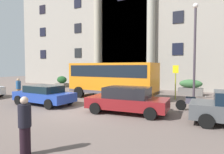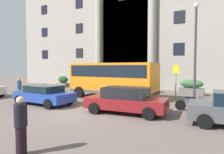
{
  "view_description": "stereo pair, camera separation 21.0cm",
  "coord_description": "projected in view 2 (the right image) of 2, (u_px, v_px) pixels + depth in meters",
  "views": [
    {
      "loc": [
        6.77,
        -8.8,
        2.55
      ],
      "look_at": [
        -0.11,
        4.47,
        1.77
      ],
      "focal_mm": 31.97,
      "sensor_mm": 36.0,
      "label": 1
    },
    {
      "loc": [
        6.96,
        -8.71,
        2.55
      ],
      "look_at": [
        -0.11,
        4.47,
        1.77
      ],
      "focal_mm": 31.97,
      "sensor_mm": 36.0,
      "label": 2
    }
  ],
  "objects": [
    {
      "name": "hedge_planter_entrance_left",
      "position": [
        63.0,
        82.0,
        25.01
      ],
      "size": [
        1.44,
        0.98,
        1.36
      ],
      "color": "slate",
      "rests_on": "ground_plane"
    },
    {
      "name": "hedge_planter_far_east",
      "position": [
        148.0,
        86.0,
        19.52
      ],
      "size": [
        1.55,
        0.99,
        1.33
      ],
      "color": "#6E6057",
      "rests_on": "ground_plane"
    },
    {
      "name": "hedge_planter_west",
      "position": [
        98.0,
        82.0,
        22.43
      ],
      "size": [
        1.6,
        0.71,
        1.63
      ],
      "color": "gray",
      "rests_on": "ground_plane"
    },
    {
      "name": "lamppost_plaza_centre",
      "position": [
        195.0,
        43.0,
        15.4
      ],
      "size": [
        0.4,
        0.4,
        7.45
      ],
      "color": "#3A323B",
      "rests_on": "ground_plane"
    },
    {
      "name": "parked_sedan_far",
      "position": [
        126.0,
        100.0,
        10.93
      ],
      "size": [
        4.48,
        2.33,
        1.43
      ],
      "rotation": [
        0.0,
        0.0,
        0.07
      ],
      "color": "maroon",
      "rests_on": "ground_plane"
    },
    {
      "name": "office_building_facade",
      "position": [
        160.0,
        10.0,
        25.95
      ],
      "size": [
        40.26,
        9.71,
        19.96
      ],
      "color": "gray",
      "rests_on": "ground_plane"
    },
    {
      "name": "parked_estate_mid",
      "position": [
        44.0,
        94.0,
        13.41
      ],
      "size": [
        4.31,
        2.18,
        1.29
      ],
      "rotation": [
        0.0,
        0.0,
        -0.05
      ],
      "color": "#213D99",
      "rests_on": "ground_plane"
    },
    {
      "name": "motorcycle_near_kerb",
      "position": [
        193.0,
        103.0,
        11.33
      ],
      "size": [
        2.02,
        0.55,
        0.89
      ],
      "rotation": [
        0.0,
        0.0,
        0.03
      ],
      "color": "black",
      "rests_on": "ground_plane"
    },
    {
      "name": "ground_plane",
      "position": [
        76.0,
        114.0,
        11.08
      ],
      "size": [
        80.0,
        64.0,
        0.12
      ],
      "primitive_type": "cube",
      "color": "#685952"
    },
    {
      "name": "pedestrian_man_red_shirt",
      "position": [
        19.0,
        88.0,
        15.82
      ],
      "size": [
        0.36,
        0.36,
        1.63
      ],
      "rotation": [
        0.0,
        0.0,
        6.11
      ],
      "color": "olive",
      "rests_on": "ground_plane"
    },
    {
      "name": "pedestrian_child_trailing",
      "position": [
        21.0,
        126.0,
        5.71
      ],
      "size": [
        0.36,
        0.36,
        1.7
      ],
      "rotation": [
        0.0,
        0.0,
        4.07
      ],
      "color": "black",
      "rests_on": "ground_plane"
    },
    {
      "name": "orange_minibus",
      "position": [
        113.0,
        77.0,
        16.12
      ],
      "size": [
        7.21,
        2.8,
        2.84
      ],
      "rotation": [
        0.0,
        0.0,
        -0.04
      ],
      "color": "orange",
      "rests_on": "ground_plane"
    },
    {
      "name": "bus_stop_sign",
      "position": [
        176.0,
        78.0,
        15.4
      ],
      "size": [
        0.44,
        0.08,
        2.65
      ],
      "color": "#959C1E",
      "rests_on": "ground_plane"
    },
    {
      "name": "hedge_planter_east",
      "position": [
        191.0,
        88.0,
        17.7
      ],
      "size": [
        2.04,
        0.95,
        1.4
      ],
      "color": "slate",
      "rests_on": "ground_plane"
    }
  ]
}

